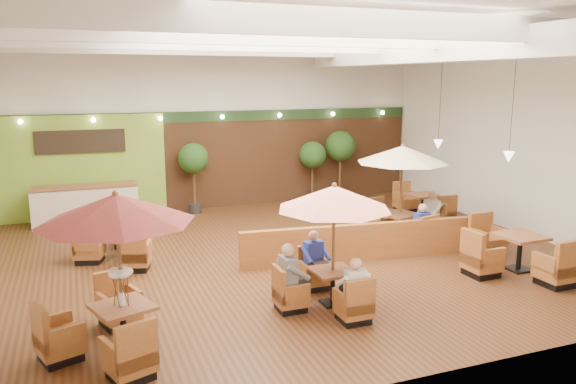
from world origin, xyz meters
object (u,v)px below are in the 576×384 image
service_counter (86,205)px  table_0 (114,238)px  table_1 (331,217)px  diner_0 (354,282)px  diner_1 (315,254)px  table_2 (402,175)px  topiary_1 (313,157)px  diner_4 (430,210)px  topiary_2 (340,149)px  diner_3 (421,222)px  table_3 (120,241)px  table_4 (509,255)px  table_5 (422,207)px  booth_divider (372,241)px  diner_2 (291,271)px  topiary_0 (193,161)px

service_counter → table_0: (0.26, -8.65, 1.28)m
table_1 → diner_0: (0.05, -0.87, -0.99)m
table_0 → diner_1: 4.36m
service_counter → table_2: (7.78, -4.93, 1.20)m
topiary_1 → diner_4: 5.35m
table_1 → topiary_2: size_ratio=0.96×
table_0 → topiary_1: 11.41m
table_2 → diner_1: bearing=-159.9°
diner_3 → diner_1: bearing=-162.2°
table_1 → diner_1: 1.31m
table_3 → table_4: (8.06, -4.10, -0.06)m
table_1 → table_5: (5.59, 5.12, -1.36)m
table_3 → topiary_2: (7.85, 4.02, 1.40)m
service_counter → table_3: 3.88m
booth_divider → table_3: 6.05m
table_3 → topiary_2: 8.93m
diner_2 → table_4: bearing=90.1°
table_1 → diner_1: table_1 is taller
table_3 → topiary_2: topiary_2 is taller
diner_2 → topiary_0: bearing=177.9°
table_0 → table_5: (9.53, 5.61, -1.50)m
table_4 → table_5: (1.05, 4.88, -0.02)m
service_counter → topiary_2: size_ratio=1.21×
booth_divider → topiary_1: bearing=85.9°
booth_divider → table_0: (-6.05, -2.62, 1.42)m
table_3 → table_0: bearing=-77.0°
topiary_0 → diner_0: 9.33m
table_0 → diner_2: size_ratio=3.18×
table_3 → topiary_1: bearing=48.5°
diner_2 → diner_3: 4.95m
topiary_0 → diner_2: bearing=-89.6°
table_0 → table_3: table_0 is taller
booth_divider → topiary_2: (2.21, 6.23, 1.41)m
table_4 → diner_4: diner_4 is taller
table_3 → table_4: 9.05m
table_2 → topiary_0: (-4.46, 5.13, -0.10)m
topiary_1 → diner_2: (-4.08, -8.36, -0.83)m
topiary_1 → diner_0: (-3.21, -9.23, -0.86)m
booth_divider → table_5: 4.58m
booth_divider → topiary_2: topiary_2 is taller
service_counter → diner_1: diner_1 is taller
table_1 → table_3: table_1 is taller
table_2 → topiary_1: (-0.32, 5.13, -0.18)m
table_3 → table_5: table_3 is taller
service_counter → table_1: bearing=-62.8°
diner_1 → table_4: bearing=164.9°
service_counter → table_0: 8.75m
table_1 → table_4: (4.54, 0.24, -1.34)m
table_0 → topiary_0: 9.37m
service_counter → table_3: size_ratio=1.11×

